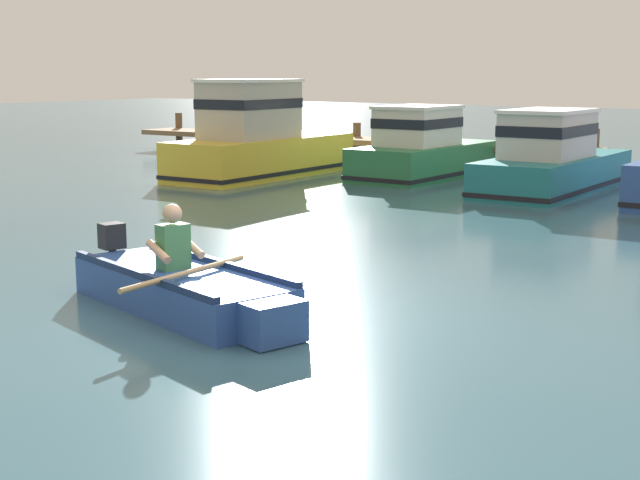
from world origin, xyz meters
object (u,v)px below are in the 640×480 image
at_px(rowboat_with_person, 184,289).
at_px(moored_boat_green, 423,151).
at_px(moored_boat_teal, 552,161).
at_px(moored_boat_yellow, 258,141).

distance_m(rowboat_with_person, moored_boat_green, 13.83).
bearing_deg(moored_boat_teal, moored_boat_green, 167.76).
relative_size(rowboat_with_person, moored_boat_teal, 0.67).
distance_m(moored_boat_yellow, moored_boat_green, 4.18).
distance_m(rowboat_with_person, moored_boat_yellow, 13.38).
bearing_deg(moored_boat_yellow, rowboat_with_person, -55.69).
height_order(rowboat_with_person, moored_boat_teal, moored_boat_teal).
bearing_deg(moored_boat_yellow, moored_boat_teal, 11.03).
height_order(moored_boat_green, moored_boat_teal, moored_boat_teal).
height_order(moored_boat_yellow, moored_boat_teal, moored_boat_yellow).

